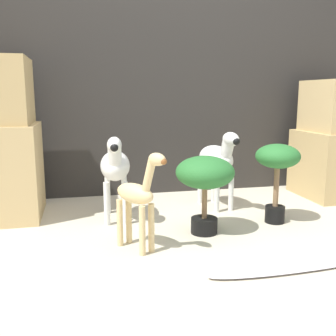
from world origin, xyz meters
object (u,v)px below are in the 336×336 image
Objects in this scene: giraffe_figurine at (138,197)px; potted_palm_back at (277,164)px; zebra_left at (115,166)px; surfboard at (317,260)px; zebra_right at (217,159)px; potted_palm_front at (205,178)px.

giraffe_figurine reaches higher than potted_palm_back.
zebra_left is 0.47× the size of surfboard.
zebra_right is 1.00× the size of zebra_left.
potted_palm_back is (0.54, 0.10, 0.05)m from potted_palm_front.
surfboard is (0.44, -0.57, -0.35)m from potted_palm_front.
zebra_left reaches higher than surfboard.
potted_palm_back is (0.27, -0.43, 0.03)m from zebra_right.
zebra_left is at bearing 135.00° from surfboard.
potted_palm_front is 0.55m from potted_palm_back.
giraffe_figurine reaches higher than surfboard.
giraffe_figurine is 1.05× the size of potted_palm_back.
zebra_left is 0.59m from giraffe_figurine.
surfboard is (0.17, -1.10, -0.37)m from zebra_right.
zebra_left is 1.41m from surfboard.
zebra_left is 1.10m from potted_palm_back.
surfboard is (0.89, -0.38, -0.30)m from giraffe_figurine.
potted_palm_front is at bearing -37.26° from zebra_left.
zebra_right is at bearing 44.60° from giraffe_figurine.
zebra_left is (-0.79, -0.13, 0.00)m from zebra_right.
zebra_right is 0.47× the size of surfboard.
giraffe_figurine reaches higher than potted_palm_front.
giraffe_figurine is (0.07, -0.58, -0.07)m from zebra_left.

